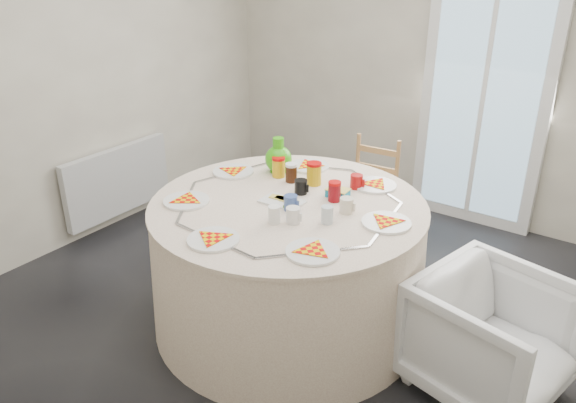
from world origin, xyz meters
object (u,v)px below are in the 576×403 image
Objects in this scene: wooden_chair at (368,189)px; armchair at (493,327)px; radiator at (118,181)px; green_pitcher at (278,160)px; table at (288,265)px.

wooden_chair is 1.18× the size of armchair.
green_pitcher is at bearing 3.37° from radiator.
armchair is (1.20, 0.09, 0.02)m from table.
green_pitcher is at bearing -113.92° from wooden_chair.
table is at bearing -91.15° from wooden_chair.
green_pitcher is (-0.33, 0.36, 0.49)m from table.
green_pitcher reaches higher than wooden_chair.
green_pitcher is (-0.27, -0.76, 0.40)m from wooden_chair.
green_pitcher reaches higher than table.
armchair is 3.16× the size of green_pitcher.
table reaches higher than armchair.
wooden_chair is at bearing 92.91° from table.
armchair is (1.26, -1.02, -0.08)m from wooden_chair.
table is at bearing -50.83° from green_pitcher.
wooden_chair is at bearing 66.81° from green_pitcher.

